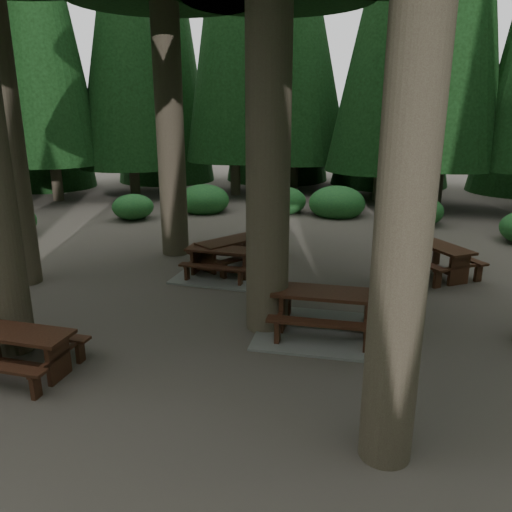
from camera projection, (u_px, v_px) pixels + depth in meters
The scene contains 7 objects.
ground at pixel (229, 321), 10.44m from camera, with size 80.00×80.00×0.00m, color #4B443D.
picnic_table_a at pixel (324, 318), 9.82m from camera, with size 3.12×2.83×0.88m.
picnic_table_b at pixel (230, 249), 13.73m from camera, with size 2.04×2.27×0.82m.
picnic_table_c at pixel (221, 267), 13.13m from camera, with size 2.68×2.39×0.78m.
picnic_table_d at pixel (438, 255), 13.14m from camera, with size 2.51×2.45×0.85m.
picnic_table_e at pixel (20, 346), 8.27m from camera, with size 2.07×1.83×0.76m.
shrub_ring at pixel (276, 298), 10.61m from camera, with size 23.86×24.64×1.49m.
Camera 1 is at (5.28, -8.05, 4.31)m, focal length 35.00 mm.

